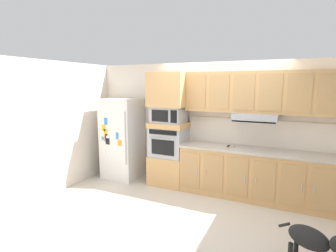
{
  "coord_description": "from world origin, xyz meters",
  "views": [
    {
      "loc": [
        1.26,
        -4.03,
        2.07
      ],
      "look_at": [
        -0.77,
        0.25,
        1.31
      ],
      "focal_mm": 28.02,
      "sensor_mm": 36.0,
      "label": 1
    }
  ],
  "objects_px": {
    "microwave": "(169,115)",
    "built_in_oven": "(169,142)",
    "refrigerator": "(122,138)",
    "dog": "(315,241)",
    "screwdriver": "(229,146)"
  },
  "relations": [
    {
      "from": "refrigerator",
      "to": "dog",
      "type": "height_order",
      "value": "refrigerator"
    },
    {
      "from": "refrigerator",
      "to": "screwdriver",
      "type": "distance_m",
      "value": 2.34
    },
    {
      "from": "built_in_oven",
      "to": "microwave",
      "type": "distance_m",
      "value": 0.56
    },
    {
      "from": "microwave",
      "to": "screwdriver",
      "type": "bearing_deg",
      "value": -0.08
    },
    {
      "from": "refrigerator",
      "to": "built_in_oven",
      "type": "bearing_deg",
      "value": 3.5
    },
    {
      "from": "microwave",
      "to": "built_in_oven",
      "type": "bearing_deg",
      "value": 179.23
    },
    {
      "from": "built_in_oven",
      "to": "screwdriver",
      "type": "distance_m",
      "value": 1.23
    },
    {
      "from": "microwave",
      "to": "screwdriver",
      "type": "relative_size",
      "value": 4.7
    },
    {
      "from": "built_in_oven",
      "to": "screwdriver",
      "type": "xyz_separation_m",
      "value": [
        1.23,
        -0.0,
        0.03
      ]
    },
    {
      "from": "built_in_oven",
      "to": "dog",
      "type": "bearing_deg",
      "value": -33.37
    },
    {
      "from": "screwdriver",
      "to": "dog",
      "type": "xyz_separation_m",
      "value": [
        1.34,
        -1.69,
        -0.57
      ]
    },
    {
      "from": "screwdriver",
      "to": "microwave",
      "type": "bearing_deg",
      "value": 179.92
    },
    {
      "from": "microwave",
      "to": "dog",
      "type": "xyz_separation_m",
      "value": [
        2.57,
        -1.69,
        -1.09
      ]
    },
    {
      "from": "built_in_oven",
      "to": "microwave",
      "type": "xyz_separation_m",
      "value": [
        0.0,
        -0.0,
        0.56
      ]
    },
    {
      "from": "microwave",
      "to": "screwdriver",
      "type": "xyz_separation_m",
      "value": [
        1.23,
        -0.0,
        -0.53
      ]
    }
  ]
}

